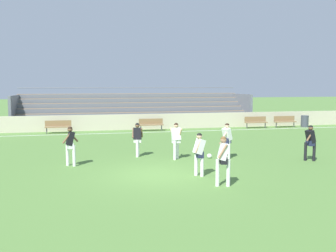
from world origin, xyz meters
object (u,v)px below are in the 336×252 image
at_px(player_dark_wide_right, 70,143).
at_px(player_white_trailing_run, 223,157).
at_px(player_dark_overlapping, 310,140).
at_px(bench_near_wall_gap, 151,124).
at_px(bench_centre_sideline, 285,120).
at_px(player_white_dropping_back, 176,138).
at_px(player_dark_challenging, 138,137).
at_px(player_white_pressing_high, 199,151).
at_px(bench_far_left, 58,126).
at_px(soccer_ball, 209,156).
at_px(player_white_wide_left, 227,138).
at_px(bleacher_stand, 135,109).
at_px(bench_near_bin, 256,121).
at_px(trash_bin, 305,121).

height_order(player_dark_wide_right, player_white_trailing_run, player_white_trailing_run).
bearing_deg(player_dark_overlapping, bench_near_wall_gap, 112.06).
relative_size(bench_centre_sideline, player_white_dropping_back, 1.07).
bearing_deg(player_white_trailing_run, player_dark_challenging, 109.28).
bearing_deg(bench_near_wall_gap, player_white_pressing_high, -92.64).
relative_size(bench_far_left, soccer_ball, 8.18).
relative_size(bench_centre_sideline, player_white_wide_left, 1.09).
height_order(player_white_wide_left, soccer_ball, player_white_wide_left).
bearing_deg(bench_far_left, bleacher_stand, 34.60).
xyz_separation_m(bleacher_stand, player_white_dropping_back, (-0.12, -14.99, -0.37)).
bearing_deg(bench_near_wall_gap, player_white_trailing_run, -91.08).
bearing_deg(player_dark_challenging, bench_centre_sideline, 36.42).
xyz_separation_m(player_dark_wide_right, soccer_ball, (6.25, 0.31, -0.89)).
bearing_deg(soccer_ball, bench_near_bin, 55.47).
height_order(trash_bin, player_white_dropping_back, player_white_dropping_back).
distance_m(bleacher_stand, player_white_wide_left, 15.47).
bearing_deg(player_white_trailing_run, bleacher_stand, 90.90).
bearing_deg(bench_near_bin, player_dark_wide_right, -140.73).
distance_m(player_dark_wide_right, soccer_ball, 6.32).
relative_size(bench_near_wall_gap, bench_centre_sideline, 1.00).
distance_m(bench_far_left, trash_bin, 19.23).
bearing_deg(bench_centre_sideline, player_white_wide_left, -129.77).
height_order(bench_near_bin, player_white_dropping_back, player_white_dropping_back).
distance_m(bench_centre_sideline, player_white_pressing_high, 18.27).
height_order(bench_far_left, bench_near_wall_gap, same).
distance_m(bleacher_stand, player_dark_challenging, 14.06).
bearing_deg(player_dark_challenging, soccer_ball, -20.22).
bearing_deg(player_white_pressing_high, player_white_wide_left, 52.90).
bearing_deg(bleacher_stand, soccer_ball, -84.54).
bearing_deg(player_dark_challenging, trash_bin, 32.81).
relative_size(trash_bin, player_white_pressing_high, 0.57).
relative_size(player_white_trailing_run, player_white_pressing_high, 1.04).
relative_size(player_white_pressing_high, soccer_ball, 7.43).
bearing_deg(player_white_dropping_back, player_dark_challenging, 147.39).
relative_size(bleacher_stand, player_white_trailing_run, 11.32).
bearing_deg(bench_near_wall_gap, player_white_dropping_back, -93.87).
height_order(player_dark_challenging, soccer_ball, player_dark_challenging).
relative_size(bleacher_stand, soccer_ball, 87.79).
relative_size(bench_centre_sideline, player_dark_overlapping, 1.11).
bearing_deg(player_dark_wide_right, trash_bin, 31.74).
height_order(player_dark_challenging, player_white_trailing_run, player_white_trailing_run).
bearing_deg(player_white_dropping_back, player_dark_overlapping, -15.98).
height_order(bleacher_stand, player_dark_wide_right, bleacher_stand).
distance_m(bench_near_bin, player_white_wide_left, 13.05).
distance_m(trash_bin, player_white_wide_left, 15.55).
height_order(bleacher_stand, player_white_trailing_run, bleacher_stand).
relative_size(bench_centre_sideline, soccer_ball, 8.18).
height_order(player_white_dropping_back, player_dark_challenging, player_white_dropping_back).
bearing_deg(bench_near_wall_gap, player_dark_challenging, -103.62).
height_order(bench_near_wall_gap, trash_bin, trash_bin).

